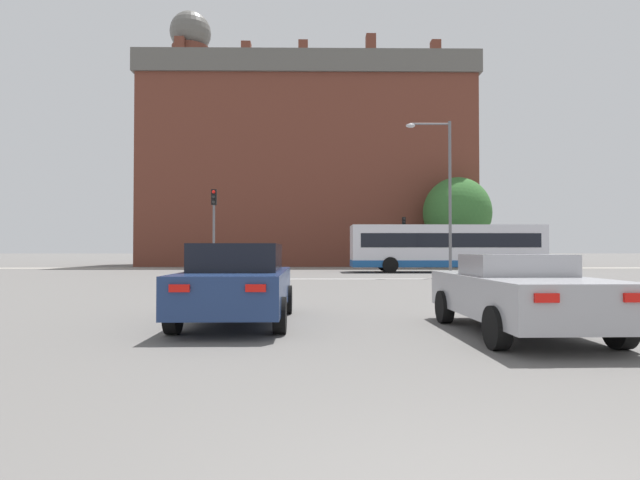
{
  "coord_description": "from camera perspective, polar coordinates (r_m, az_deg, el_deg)",
  "views": [
    {
      "loc": [
        -1.06,
        -2.31,
        1.45
      ],
      "look_at": [
        -0.73,
        26.43,
        2.02
      ],
      "focal_mm": 28.0,
      "sensor_mm": 36.0,
      "label": 1
    }
  ],
  "objects": [
    {
      "name": "car_roadster_right",
      "position": [
        9.3,
        21.73,
        -5.66
      ],
      "size": [
        2.12,
        4.39,
        1.37
      ],
      "rotation": [
        0.0,
        0.0,
        0.02
      ],
      "color": "#9E9EA3",
      "rests_on": "ground_plane"
    },
    {
      "name": "brick_civic_building",
      "position": [
        49.09,
        -1.56,
        8.41
      ],
      "size": [
        30.12,
        12.48,
        24.68
      ],
      "color": "brown",
      "rests_on": "ground_plane"
    },
    {
      "name": "bus_crossing_lead",
      "position": [
        33.63,
        14.18,
        -0.78
      ],
      "size": [
        12.4,
        2.78,
        3.05
      ],
      "rotation": [
        0.0,
        0.0,
        -1.57
      ],
      "color": "silver",
      "rests_on": "ground_plane"
    },
    {
      "name": "pedestrian_waiting",
      "position": [
        41.4,
        -13.63,
        -1.69
      ],
      "size": [
        0.44,
        0.43,
        1.75
      ],
      "rotation": [
        0.0,
        0.0,
        2.39
      ],
      "color": "brown",
      "rests_on": "ground_plane"
    },
    {
      "name": "street_lamp_junction",
      "position": [
        28.13,
        13.87,
        6.39
      ],
      "size": [
        2.48,
        0.36,
        8.48
      ],
      "color": "slate",
      "rests_on": "ground_plane"
    },
    {
      "name": "stop_line_strip",
      "position": [
        24.88,
        1.79,
        -4.47
      ],
      "size": [
        9.46,
        0.3,
        0.01
      ],
      "primitive_type": "cube",
      "color": "silver",
      "rests_on": "ground_plane"
    },
    {
      "name": "car_saloon_left",
      "position": [
        10.12,
        -9.35,
        -4.83
      ],
      "size": [
        2.08,
        4.47,
        1.57
      ],
      "rotation": [
        0.0,
        0.0,
        0.01
      ],
      "color": "navy",
      "rests_on": "ground_plane"
    },
    {
      "name": "tree_by_building",
      "position": [
        41.88,
        15.39,
        3.03
      ],
      "size": [
        5.44,
        5.44,
        7.32
      ],
      "color": "#4C3823",
      "rests_on": "ground_plane"
    },
    {
      "name": "far_pavement",
      "position": [
        39.54,
        0.89,
        -3.23
      ],
      "size": [
        70.52,
        2.5,
        0.01
      ],
      "primitive_type": "cube",
      "color": "gray",
      "rests_on": "ground_plane"
    },
    {
      "name": "traffic_light_far_right",
      "position": [
        39.08,
        9.57,
        0.71
      ],
      "size": [
        0.26,
        0.31,
        3.99
      ],
      "color": "slate",
      "rests_on": "ground_plane"
    },
    {
      "name": "traffic_light_near_left",
      "position": [
        26.05,
        -12.04,
        2.38
      ],
      "size": [
        0.26,
        0.31,
        4.55
      ],
      "color": "slate",
      "rests_on": "ground_plane"
    }
  ]
}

